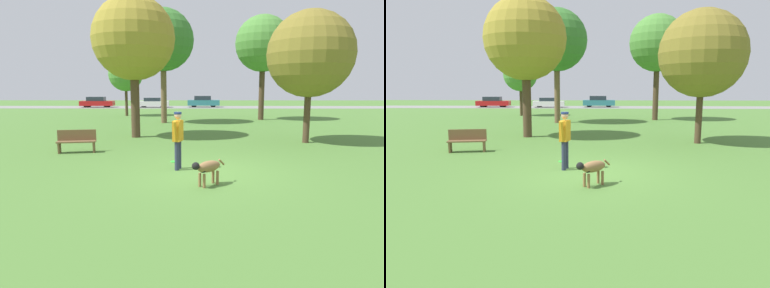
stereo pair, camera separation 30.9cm
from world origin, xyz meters
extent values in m
plane|color=#4C7A33|center=(0.00, 0.00, 0.00)|extent=(120.00, 120.00, 0.00)
cube|color=gray|center=(0.00, 34.28, 0.01)|extent=(120.00, 6.00, 0.01)
cylinder|color=#2D334C|center=(-0.72, 0.49, 0.43)|extent=(0.16, 0.16, 0.85)
cylinder|color=#2D334C|center=(-0.78, 0.27, 0.43)|extent=(0.16, 0.16, 0.85)
cube|color=#C68419|center=(-0.75, 0.38, 1.15)|extent=(0.32, 0.46, 0.60)
cylinder|color=#C68419|center=(-0.69, 0.61, 1.15)|extent=(0.14, 0.23, 0.61)
cylinder|color=#C68419|center=(-0.81, 0.16, 1.15)|extent=(0.14, 0.23, 0.61)
sphere|color=tan|center=(-0.75, 0.38, 1.59)|extent=(0.26, 0.26, 0.21)
cylinder|color=navy|center=(-0.75, 0.38, 1.67)|extent=(0.27, 0.27, 0.06)
ellipsoid|color=olive|center=(0.08, -1.32, 0.48)|extent=(0.74, 0.71, 0.28)
ellipsoid|color=black|center=(-0.07, -1.46, 0.43)|extent=(0.25, 0.25, 0.15)
sphere|color=black|center=(-0.24, -1.62, 0.56)|extent=(0.26, 0.26, 0.19)
cylinder|color=olive|center=(-0.03, -1.53, 0.17)|extent=(0.10, 0.10, 0.34)
cylinder|color=olive|center=(-0.14, -1.42, 0.17)|extent=(0.10, 0.10, 0.34)
cylinder|color=olive|center=(0.31, -1.22, 0.17)|extent=(0.10, 0.10, 0.34)
cylinder|color=olive|center=(0.20, -1.10, 0.17)|extent=(0.10, 0.10, 0.34)
cylinder|color=olive|center=(0.42, -1.01, 0.52)|extent=(0.18, 0.18, 0.18)
cylinder|color=#33D838|center=(-0.94, 1.43, 0.01)|extent=(0.25, 0.25, 0.02)
torus|color=#33D838|center=(-0.94, 1.43, 0.01)|extent=(0.25, 0.25, 0.02)
cylinder|color=#4C3826|center=(-6.21, 20.39, 1.25)|extent=(0.24, 0.24, 2.49)
sphere|color=#4C8938|center=(-6.21, 20.39, 3.60)|extent=(2.95, 2.95, 2.95)
cylinder|color=brown|center=(-2.40, 14.28, 2.02)|extent=(0.40, 0.40, 4.04)
sphere|color=#38752D|center=(-2.40, 14.28, 5.59)|extent=(4.16, 4.16, 4.16)
cylinder|color=#4C3826|center=(4.65, 5.50, 1.22)|extent=(0.28, 0.28, 2.44)
sphere|color=olive|center=(4.65, 5.50, 3.81)|extent=(3.67, 3.67, 3.67)
cylinder|color=#4C3826|center=(-3.15, 7.15, 1.62)|extent=(0.42, 0.42, 3.23)
sphere|color=olive|center=(-3.15, 7.15, 4.71)|extent=(3.93, 3.93, 3.93)
cylinder|color=#4C3826|center=(4.80, 16.73, 2.05)|extent=(0.41, 0.41, 4.11)
sphere|color=#4C8938|center=(4.80, 16.73, 5.66)|extent=(4.14, 4.14, 4.14)
cube|color=red|center=(-12.62, 34.03, 0.51)|extent=(4.22, 2.01, 0.59)
cube|color=#232D38|center=(-12.75, 34.03, 1.07)|extent=(2.22, 1.66, 0.52)
cylinder|color=black|center=(-11.42, 34.88, 0.30)|extent=(0.62, 0.23, 0.61)
cylinder|color=black|center=(-11.35, 33.30, 0.30)|extent=(0.62, 0.23, 0.61)
cylinder|color=black|center=(-13.90, 34.77, 0.30)|extent=(0.62, 0.23, 0.61)
cylinder|color=black|center=(-13.83, 33.19, 0.30)|extent=(0.62, 0.23, 0.61)
cube|color=white|center=(-5.48, 33.90, 0.49)|extent=(3.96, 1.86, 0.59)
cube|color=#232D38|center=(-5.59, 33.90, 1.00)|extent=(2.08, 1.56, 0.42)
cylinder|color=black|center=(-4.33, 34.69, 0.28)|extent=(0.57, 0.22, 0.57)
cylinder|color=black|center=(-4.28, 33.19, 0.28)|extent=(0.57, 0.22, 0.57)
cylinder|color=black|center=(-6.67, 34.61, 0.28)|extent=(0.57, 0.22, 0.57)
cylinder|color=black|center=(-6.63, 33.12, 0.28)|extent=(0.57, 0.22, 0.57)
cube|color=teal|center=(0.85, 34.53, 0.57)|extent=(4.03, 1.74, 0.67)
cube|color=#232D38|center=(0.73, 34.53, 1.17)|extent=(2.10, 1.49, 0.52)
cylinder|color=black|center=(2.06, 35.27, 0.34)|extent=(0.68, 0.20, 0.68)
cylinder|color=black|center=(2.06, 33.78, 0.34)|extent=(0.68, 0.20, 0.68)
cylinder|color=black|center=(-0.36, 35.28, 0.34)|extent=(0.68, 0.20, 0.68)
cylinder|color=black|center=(-0.36, 33.79, 0.34)|extent=(0.68, 0.20, 0.68)
cube|color=brown|center=(-4.66, 3.02, 0.41)|extent=(1.45, 0.65, 0.05)
cube|color=brown|center=(-4.69, 3.20, 0.64)|extent=(1.39, 0.30, 0.40)
cube|color=brown|center=(-4.05, 3.13, 0.20)|extent=(0.12, 0.36, 0.39)
cube|color=brown|center=(-5.27, 2.91, 0.20)|extent=(0.12, 0.36, 0.39)
camera|label=1|loc=(-0.26, -9.50, 2.37)|focal=32.00mm
camera|label=2|loc=(0.05, -9.49, 2.37)|focal=32.00mm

